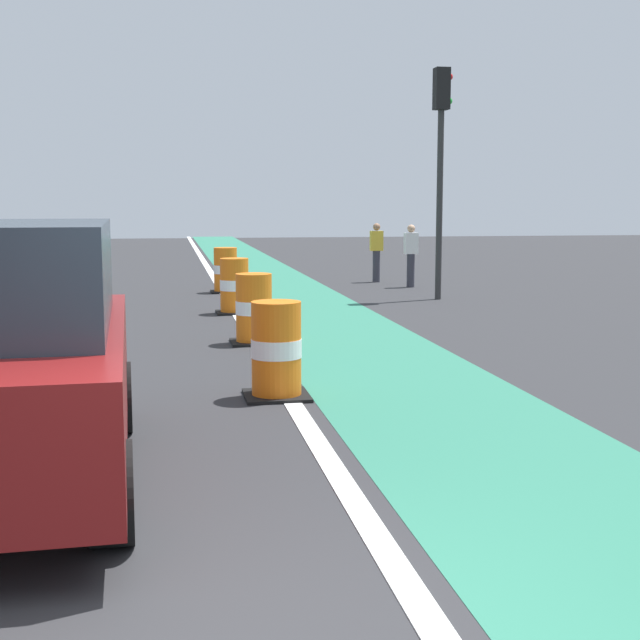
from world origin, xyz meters
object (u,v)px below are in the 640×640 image
parked_suv_nearest (2,354)px  traffic_barrel_far (226,271)px  traffic_light_corner (441,142)px  traffic_barrel_back (234,287)px  pedestrian_crossing (411,254)px  traffic_barrel_front (276,351)px  traffic_barrel_mid (254,309)px  pedestrian_waiting (376,251)px

parked_suv_nearest → traffic_barrel_far: parked_suv_nearest is taller
parked_suv_nearest → traffic_light_corner: traffic_light_corner is taller
traffic_barrel_far → parked_suv_nearest: bearing=-100.4°
traffic_barrel_back → traffic_barrel_far: same height
parked_suv_nearest → traffic_barrel_far: 14.74m
pedestrian_crossing → traffic_barrel_back: bearing=-136.5°
traffic_light_corner → pedestrian_crossing: bearing=87.0°
parked_suv_nearest → traffic_barrel_far: (2.65, 14.49, -0.50)m
parked_suv_nearest → traffic_barrel_front: bearing=48.0°
traffic_barrel_mid → pedestrian_crossing: (4.87, 8.42, 0.33)m
traffic_barrel_back → traffic_barrel_far: 4.11m
traffic_barrel_back → pedestrian_waiting: (4.35, 6.20, 0.33)m
traffic_light_corner → traffic_barrel_mid: bearing=-130.4°
traffic_barrel_far → traffic_light_corner: traffic_light_corner is taller
parked_suv_nearest → traffic_barrel_far: bearing=79.6°
traffic_light_corner → pedestrian_crossing: size_ratio=3.17×
traffic_barrel_mid → pedestrian_crossing: pedestrian_crossing is taller
traffic_barrel_far → traffic_light_corner: size_ratio=0.21×
traffic_barrel_far → traffic_barrel_front: bearing=-91.0°
parked_suv_nearest → traffic_barrel_mid: parked_suv_nearest is taller
traffic_barrel_mid → pedestrian_waiting: (4.34, 9.99, 0.33)m
traffic_barrel_front → traffic_barrel_far: size_ratio=1.00×
traffic_light_corner → pedestrian_waiting: size_ratio=3.17×
pedestrian_waiting → traffic_barrel_mid: bearing=-113.5°
pedestrian_waiting → pedestrian_crossing: bearing=-71.3°
traffic_barrel_front → traffic_barrel_mid: 3.88m
traffic_barrel_back → pedestrian_crossing: pedestrian_crossing is taller
traffic_barrel_mid → pedestrian_crossing: bearing=60.0°
traffic_barrel_back → pedestrian_waiting: bearing=54.9°
traffic_light_corner → pedestrian_crossing: 3.90m
pedestrian_waiting → traffic_light_corner: bearing=-85.1°
pedestrian_waiting → traffic_barrel_far: bearing=-153.8°
traffic_barrel_far → pedestrian_crossing: 4.83m
traffic_barrel_far → pedestrian_waiting: bearing=26.2°
traffic_barrel_back → traffic_light_corner: bearing=20.4°
traffic_barrel_mid → traffic_light_corner: bearing=49.6°
parked_suv_nearest → traffic_barrel_front: 3.70m
traffic_barrel_front → traffic_barrel_mid: same height
traffic_barrel_mid → traffic_barrel_back: size_ratio=1.00×
parked_suv_nearest → pedestrian_waiting: bearing=67.4°
traffic_barrel_far → pedestrian_crossing: (4.79, 0.52, 0.33)m
pedestrian_crossing → traffic_barrel_front: bearing=-112.1°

